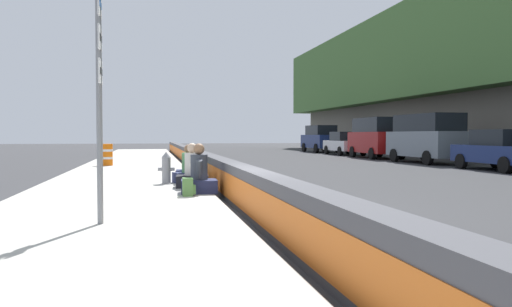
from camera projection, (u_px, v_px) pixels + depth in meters
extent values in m
plane|color=#353538|center=(252.00, 214.00, 9.72)|extent=(160.00, 160.00, 0.00)
cube|color=#B5B2A8|center=(106.00, 215.00, 9.19)|extent=(80.00, 4.40, 0.14)
cube|color=#47474C|center=(252.00, 192.00, 9.71)|extent=(76.00, 0.44, 0.85)
cube|color=orange|center=(240.00, 194.00, 9.66)|extent=(74.48, 0.01, 0.54)
cylinder|color=gray|center=(99.00, 105.00, 7.81)|extent=(0.09, 0.09, 3.60)
cube|color=white|center=(100.00, 4.00, 7.76)|extent=(0.44, 0.02, 0.36)
cube|color=#1956AD|center=(101.00, 4.00, 7.77)|extent=(0.30, 0.01, 0.10)
cube|color=white|center=(100.00, 38.00, 7.78)|extent=(0.44, 0.02, 0.36)
cube|color=black|center=(101.00, 38.00, 7.78)|extent=(0.30, 0.01, 0.10)
cube|color=white|center=(100.00, 72.00, 7.80)|extent=(0.44, 0.02, 0.36)
cube|color=black|center=(101.00, 72.00, 7.80)|extent=(0.30, 0.01, 0.10)
cylinder|color=gray|center=(166.00, 170.00, 14.39)|extent=(0.24, 0.24, 0.72)
cone|color=gray|center=(166.00, 155.00, 14.37)|extent=(0.26, 0.26, 0.16)
cylinder|color=gray|center=(172.00, 169.00, 14.42)|extent=(0.10, 0.12, 0.10)
cylinder|color=gray|center=(160.00, 169.00, 14.35)|extent=(0.10, 0.12, 0.10)
cube|color=#23284C|center=(199.00, 186.00, 12.04)|extent=(0.75, 0.86, 0.31)
cylinder|color=#333842|center=(199.00, 167.00, 12.03)|extent=(0.39, 0.39, 0.58)
sphere|color=#8E6647|center=(199.00, 149.00, 12.01)|extent=(0.26, 0.26, 0.26)
cylinder|color=#333842|center=(199.00, 169.00, 12.24)|extent=(0.31, 0.16, 0.51)
cylinder|color=#333842|center=(199.00, 170.00, 11.81)|extent=(0.31, 0.16, 0.51)
cube|color=black|center=(192.00, 181.00, 13.36)|extent=(0.75, 0.87, 0.31)
cylinder|color=beige|center=(192.00, 164.00, 13.35)|extent=(0.39, 0.39, 0.58)
sphere|color=beige|center=(192.00, 148.00, 13.33)|extent=(0.25, 0.25, 0.25)
cylinder|color=beige|center=(192.00, 166.00, 13.56)|extent=(0.31, 0.16, 0.51)
cylinder|color=beige|center=(192.00, 167.00, 13.14)|extent=(0.31, 0.16, 0.51)
cube|color=#23284C|center=(188.00, 178.00, 14.58)|extent=(0.82, 0.90, 0.29)
cylinder|color=#4C8951|center=(188.00, 163.00, 14.56)|extent=(0.37, 0.37, 0.55)
sphere|color=#8E6647|center=(188.00, 149.00, 14.55)|extent=(0.24, 0.24, 0.24)
cylinder|color=#4C8951|center=(186.00, 164.00, 14.75)|extent=(0.30, 0.19, 0.48)
cylinder|color=#4C8951|center=(191.00, 165.00, 14.38)|extent=(0.30, 0.19, 0.48)
cube|color=#23284C|center=(188.00, 174.00, 15.83)|extent=(0.70, 0.80, 0.28)
cylinder|color=#4C8951|center=(188.00, 161.00, 15.81)|extent=(0.36, 0.36, 0.53)
sphere|color=tan|center=(188.00, 149.00, 15.80)|extent=(0.23, 0.23, 0.23)
cylinder|color=#4C8951|center=(189.00, 163.00, 16.01)|extent=(0.28, 0.15, 0.46)
cylinder|color=#4C8951|center=(188.00, 163.00, 15.62)|extent=(0.28, 0.15, 0.46)
cube|color=#4C7A3D|center=(188.00, 187.00, 11.46)|extent=(0.32, 0.22, 0.40)
cube|color=#4C7A3D|center=(194.00, 189.00, 11.49)|extent=(0.22, 0.06, 0.20)
cylinder|color=orange|center=(107.00, 155.00, 22.70)|extent=(0.52, 0.52, 0.95)
cylinder|color=white|center=(107.00, 150.00, 22.69)|extent=(0.54, 0.54, 0.10)
cylinder|color=white|center=(107.00, 158.00, 22.70)|extent=(0.54, 0.54, 0.10)
cube|color=navy|center=(501.00, 154.00, 21.47)|extent=(4.50, 1.81, 0.72)
cube|color=black|center=(502.00, 137.00, 21.35)|extent=(2.20, 1.62, 0.66)
cylinder|color=black|center=(461.00, 161.00, 22.72)|extent=(0.66, 0.22, 0.66)
cylinder|color=black|center=(496.00, 161.00, 23.06)|extent=(0.66, 0.22, 0.66)
cylinder|color=black|center=(505.00, 165.00, 19.90)|extent=(0.66, 0.22, 0.66)
cube|color=slate|center=(426.00, 144.00, 27.07)|extent=(5.17, 2.16, 1.30)
cube|color=black|center=(428.00, 123.00, 26.93)|extent=(4.17, 1.92, 0.90)
cylinder|color=black|center=(394.00, 155.00, 28.46)|extent=(0.73, 0.25, 0.72)
cylinder|color=black|center=(425.00, 155.00, 28.90)|extent=(0.73, 0.25, 0.72)
cylinder|color=black|center=(428.00, 158.00, 25.29)|extent=(0.73, 0.25, 0.72)
cylinder|color=black|center=(462.00, 158.00, 25.73)|extent=(0.73, 0.25, 0.72)
cube|color=maroon|center=(376.00, 142.00, 32.82)|extent=(5.15, 2.10, 1.30)
cube|color=black|center=(377.00, 125.00, 32.68)|extent=(4.15, 1.87, 0.90)
cylinder|color=black|center=(353.00, 152.00, 34.28)|extent=(0.73, 0.24, 0.72)
cylinder|color=black|center=(380.00, 152.00, 34.61)|extent=(0.73, 0.24, 0.72)
cylinder|color=black|center=(372.00, 154.00, 31.07)|extent=(0.73, 0.24, 0.72)
cylinder|color=black|center=(402.00, 153.00, 31.39)|extent=(0.73, 0.24, 0.72)
cube|color=silver|center=(344.00, 146.00, 38.26)|extent=(4.50, 1.80, 0.72)
cube|color=black|center=(345.00, 136.00, 38.13)|extent=(2.20, 1.62, 0.66)
cylinder|color=black|center=(327.00, 150.00, 39.51)|extent=(0.66, 0.22, 0.66)
cylinder|color=black|center=(348.00, 150.00, 39.85)|extent=(0.66, 0.22, 0.66)
cylinder|color=black|center=(340.00, 151.00, 36.69)|extent=(0.66, 0.22, 0.66)
cylinder|color=black|center=(363.00, 151.00, 37.03)|extent=(0.66, 0.22, 0.66)
cube|color=navy|center=(320.00, 141.00, 44.07)|extent=(4.87, 2.10, 1.10)
cube|color=black|center=(321.00, 130.00, 43.94)|extent=(3.16, 1.84, 0.80)
cylinder|color=black|center=(304.00, 147.00, 45.36)|extent=(0.77, 0.25, 0.76)
cylinder|color=black|center=(324.00, 147.00, 45.80)|extent=(0.77, 0.25, 0.76)
cylinder|color=black|center=(316.00, 148.00, 42.38)|extent=(0.77, 0.25, 0.76)
cylinder|color=black|center=(337.00, 148.00, 42.81)|extent=(0.77, 0.25, 0.76)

